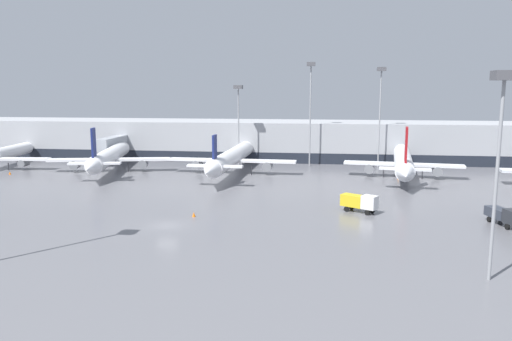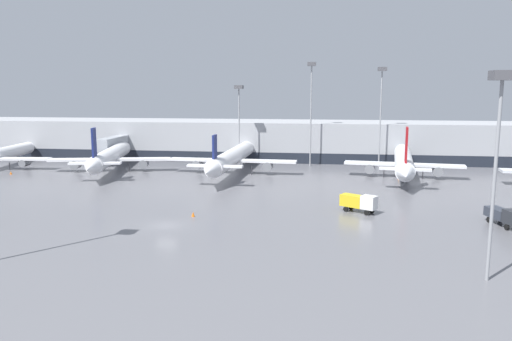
% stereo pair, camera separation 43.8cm
% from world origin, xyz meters
% --- Properties ---
extents(ground_plane, '(320.00, 320.00, 0.00)m').
position_xyz_m(ground_plane, '(0.00, 0.00, 0.00)').
color(ground_plane, slate).
extents(terminal_building, '(160.00, 27.77, 9.00)m').
position_xyz_m(terminal_building, '(-0.10, 61.94, 4.49)').
color(terminal_building, '#9EA0A5').
rests_on(terminal_building, ground_plane).
extents(parked_jet_1, '(25.51, 40.26, 8.96)m').
position_xyz_m(parked_jet_1, '(1.13, 38.87, 3.23)').
color(parked_jet_1, white).
rests_on(parked_jet_1, ground_plane).
extents(parked_jet_2, '(22.18, 36.66, 10.46)m').
position_xyz_m(parked_jet_2, '(34.03, 38.72, 3.11)').
color(parked_jet_2, silver).
rests_on(parked_jet_2, ground_plane).
extents(parked_jet_3, '(24.31, 35.48, 9.80)m').
position_xyz_m(parked_jet_3, '(-24.07, 37.99, 3.04)').
color(parked_jet_3, white).
rests_on(parked_jet_3, ground_plane).
extents(service_truck_0, '(3.22, 5.91, 2.35)m').
position_xyz_m(service_truck_0, '(41.13, 5.40, 1.36)').
color(service_truck_0, '#2D333D').
rests_on(service_truck_0, ground_plane).
extents(service_truck_2, '(5.09, 4.02, 2.51)m').
position_xyz_m(service_truck_2, '(23.93, 9.94, 1.50)').
color(service_truck_2, gold).
rests_on(service_truck_2, ground_plane).
extents(traffic_cone_0, '(0.43, 0.43, 0.71)m').
position_xyz_m(traffic_cone_0, '(33.01, 36.68, 0.35)').
color(traffic_cone_0, orange).
rests_on(traffic_cone_0, ground_plane).
extents(traffic_cone_1, '(0.47, 0.47, 0.58)m').
position_xyz_m(traffic_cone_1, '(-42.03, 32.01, 0.29)').
color(traffic_cone_1, orange).
rests_on(traffic_cone_1, ground_plane).
extents(traffic_cone_2, '(0.45, 0.45, 0.62)m').
position_xyz_m(traffic_cone_2, '(2.18, 4.68, 0.31)').
color(traffic_cone_2, orange).
rests_on(traffic_cone_2, ground_plane).
extents(apron_light_mast_0, '(1.80, 1.80, 22.25)m').
position_xyz_m(apron_light_mast_0, '(16.10, 51.14, 17.10)').
color(apron_light_mast_0, gray).
rests_on(apron_light_mast_0, ground_plane).
extents(apron_light_mast_2, '(1.80, 1.80, 17.43)m').
position_xyz_m(apron_light_mast_2, '(0.70, 49.33, 13.84)').
color(apron_light_mast_2, gray).
rests_on(apron_light_mast_2, ground_plane).
extents(apron_light_mast_4, '(1.80, 1.80, 21.16)m').
position_xyz_m(apron_light_mast_4, '(30.83, 51.72, 16.38)').
color(apron_light_mast_4, gray).
rests_on(apron_light_mast_4, ground_plane).
extents(apron_light_mast_6, '(1.80, 1.80, 18.10)m').
position_xyz_m(apron_light_mast_6, '(33.50, -13.36, 14.31)').
color(apron_light_mast_6, gray).
rests_on(apron_light_mast_6, ground_plane).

